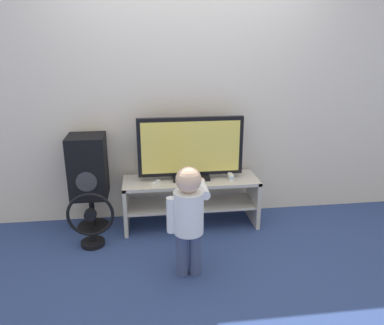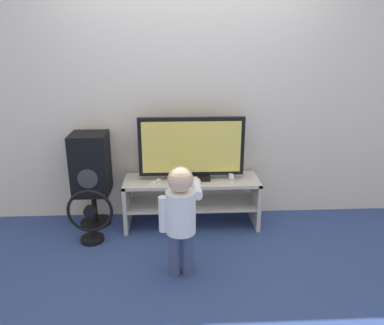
{
  "view_description": "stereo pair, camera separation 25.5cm",
  "coord_description": "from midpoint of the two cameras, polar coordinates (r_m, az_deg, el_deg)",
  "views": [
    {
      "loc": [
        -0.42,
        -3.11,
        1.75
      ],
      "look_at": [
        0.0,
        0.12,
        0.67
      ],
      "focal_mm": 35.0,
      "sensor_mm": 36.0,
      "label": 1
    },
    {
      "loc": [
        -0.17,
        -3.13,
        1.75
      ],
      "look_at": [
        0.0,
        0.12,
        0.67
      ],
      "focal_mm": 35.0,
      "sensor_mm": 36.0,
      "label": 2
    }
  ],
  "objects": [
    {
      "name": "ground_plane",
      "position": [
        3.59,
        -1.81,
        -10.87
      ],
      "size": [
        16.0,
        16.0,
        0.0
      ],
      "primitive_type": "plane",
      "color": "navy"
    },
    {
      "name": "wall_back",
      "position": [
        3.65,
        -2.8,
        11.23
      ],
      "size": [
        10.0,
        0.06,
        2.6
      ],
      "color": "silver",
      "rests_on": "ground_plane"
    },
    {
      "name": "tv_stand",
      "position": [
        3.63,
        -2.18,
        -4.88
      ],
      "size": [
        1.29,
        0.41,
        0.48
      ],
      "color": "beige",
      "rests_on": "ground_plane"
    },
    {
      "name": "television",
      "position": [
        3.5,
        -2.3,
        2.02
      ],
      "size": [
        0.99,
        0.2,
        0.6
      ],
      "color": "black",
      "rests_on": "tv_stand"
    },
    {
      "name": "game_console",
      "position": [
        3.59,
        3.78,
        -2.02
      ],
      "size": [
        0.04,
        0.16,
        0.05
      ],
      "color": "white",
      "rests_on": "tv_stand"
    },
    {
      "name": "remote_primary",
      "position": [
        3.48,
        -7.66,
        -3.13
      ],
      "size": [
        0.1,
        0.13,
        0.03
      ],
      "color": "white",
      "rests_on": "tv_stand"
    },
    {
      "name": "child",
      "position": [
        2.81,
        -3.13,
        -7.67
      ],
      "size": [
        0.34,
        0.49,
        0.88
      ],
      "color": "#3F4C72",
      "rests_on": "ground_plane"
    },
    {
      "name": "speaker_tower",
      "position": [
        3.64,
        -17.48,
        -0.93
      ],
      "size": [
        0.34,
        0.34,
        0.92
      ],
      "color": "black",
      "rests_on": "ground_plane"
    },
    {
      "name": "floor_fan",
      "position": [
        3.46,
        -17.21,
        -8.71
      ],
      "size": [
        0.41,
        0.21,
        0.5
      ],
      "color": "black",
      "rests_on": "ground_plane"
    }
  ]
}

